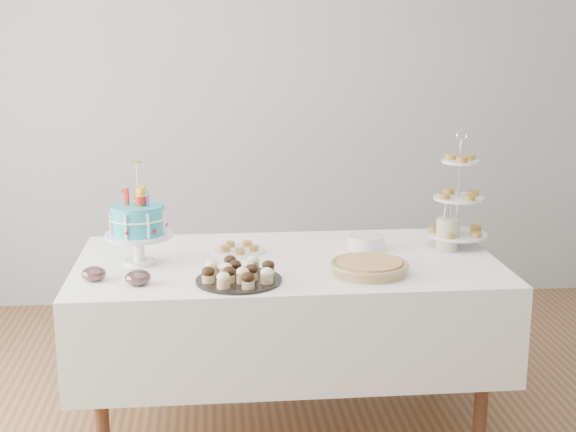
{
  "coord_description": "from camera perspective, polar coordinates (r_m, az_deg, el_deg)",
  "views": [
    {
      "loc": [
        -0.34,
        -3.21,
        1.81
      ],
      "look_at": [
        0.0,
        0.3,
        0.98
      ],
      "focal_mm": 50.0,
      "sensor_mm": 36.0,
      "label": 1
    }
  ],
  "objects": [
    {
      "name": "jam_bowl_b",
      "position": [
        3.47,
        -13.64,
        -4.02
      ],
      "size": [
        0.1,
        0.1,
        0.06
      ],
      "color": "silver",
      "rests_on": "table"
    },
    {
      "name": "cupcake_tray",
      "position": [
        3.36,
        -3.52,
        -4.03
      ],
      "size": [
        0.36,
        0.36,
        0.08
      ],
      "color": "black",
      "rests_on": "table"
    },
    {
      "name": "pastry_plate",
      "position": [
        3.8,
        -3.48,
        -2.34
      ],
      "size": [
        0.24,
        0.24,
        0.04
      ],
      "color": "white",
      "rests_on": "table"
    },
    {
      "name": "table",
      "position": [
        3.75,
        -0.04,
        -6.46
      ],
      "size": [
        1.92,
        1.02,
        0.77
      ],
      "color": "white",
      "rests_on": "floor"
    },
    {
      "name": "pie",
      "position": [
        3.49,
        5.8,
        -3.59
      ],
      "size": [
        0.34,
        0.34,
        0.05
      ],
      "color": "tan",
      "rests_on": "table"
    },
    {
      "name": "walls",
      "position": [
        3.26,
        0.47,
        5.2
      ],
      "size": [
        5.04,
        4.04,
        2.7
      ],
      "color": "#A9ADAF",
      "rests_on": "floor"
    },
    {
      "name": "birthday_cake",
      "position": [
        3.64,
        -10.57,
        -1.47
      ],
      "size": [
        0.3,
        0.3,
        0.46
      ],
      "rotation": [
        0.0,
        0.0,
        -0.34
      ],
      "color": "white",
      "rests_on": "table"
    },
    {
      "name": "jam_bowl_a",
      "position": [
        3.38,
        -10.62,
        -4.33
      ],
      "size": [
        0.11,
        0.11,
        0.06
      ],
      "color": "silver",
      "rests_on": "table"
    },
    {
      "name": "utensil_pitcher",
      "position": [
        3.89,
        11.26,
        -1.19
      ],
      "size": [
        0.11,
        0.11,
        0.24
      ],
      "rotation": [
        0.0,
        0.0,
        -0.15
      ],
      "color": "beige",
      "rests_on": "table"
    },
    {
      "name": "tiered_stand",
      "position": [
        3.93,
        12.04,
        1.2
      ],
      "size": [
        0.29,
        0.29,
        0.57
      ],
      "color": "silver",
      "rests_on": "table"
    },
    {
      "name": "plate_stack",
      "position": [
        3.86,
        5.57,
        -1.87
      ],
      "size": [
        0.18,
        0.18,
        0.07
      ],
      "color": "white",
      "rests_on": "table"
    }
  ]
}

